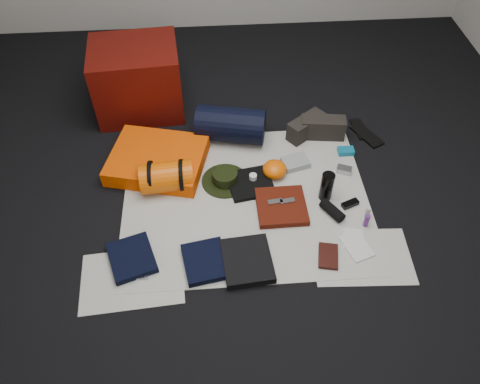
{
  "coord_description": "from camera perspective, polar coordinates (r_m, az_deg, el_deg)",
  "views": [
    {
      "loc": [
        -0.19,
        -2.0,
        2.34
      ],
      "look_at": [
        -0.04,
        -0.02,
        0.1
      ],
      "focal_mm": 35.0,
      "sensor_mm": 36.0,
      "label": 1
    }
  ],
  "objects": [
    {
      "name": "speaker",
      "position": [
        3.02,
        11.18,
        -2.22
      ],
      "size": [
        0.15,
        0.18,
        0.07
      ],
      "primitive_type": "cylinder",
      "rotation": [
        1.57,
        0.0,
        0.57
      ],
      "color": "black",
      "rests_on": "newspaper_mat"
    },
    {
      "name": "trousers_navy_b",
      "position": [
        2.76,
        -4.28,
        -8.44
      ],
      "size": [
        0.29,
        0.32,
        0.04
      ],
      "primitive_type": "cube",
      "rotation": [
        0.0,
        0.0,
        0.18
      ],
      "color": "black",
      "rests_on": "newspaper_mat"
    },
    {
      "name": "boonie_brim",
      "position": [
        3.18,
        -1.83,
        1.38
      ],
      "size": [
        0.33,
        0.33,
        0.01
      ],
      "primitive_type": "cylinder",
      "rotation": [
        0.0,
        0.0,
        -0.03
      ],
      "color": "black",
      "rests_on": "newspaper_mat"
    },
    {
      "name": "first_aid_pouch",
      "position": [
        3.3,
        6.75,
        3.6
      ],
      "size": [
        0.21,
        0.18,
        0.04
      ],
      "primitive_type": "cube",
      "rotation": [
        0.0,
        0.0,
        0.27
      ],
      "color": "gray",
      "rests_on": "newspaper_mat"
    },
    {
      "name": "cyan_case",
      "position": [
        3.45,
        12.77,
        4.89
      ],
      "size": [
        0.11,
        0.07,
        0.04
      ],
      "primitive_type": "cube",
      "rotation": [
        0.0,
        0.0,
        -0.0
      ],
      "color": "#0D6184",
      "rests_on": "newspaper_mat"
    },
    {
      "name": "energy_bar_b",
      "position": [
        3.01,
        5.81,
        -1.1
      ],
      "size": [
        0.1,
        0.05,
        0.01
      ],
      "primitive_type": "cube",
      "rotation": [
        0.0,
        0.0,
        0.14
      ],
      "color": "#A7A8AC",
      "rests_on": "red_shirt"
    },
    {
      "name": "red_cabinet",
      "position": [
        3.7,
        -12.38,
        13.27
      ],
      "size": [
        0.68,
        0.58,
        0.53
      ],
      "primitive_type": "cube",
      "rotation": [
        0.0,
        0.0,
        0.08
      ],
      "color": "#500B05",
      "rests_on": "floor"
    },
    {
      "name": "black_tshirt",
      "position": [
        3.15,
        1.28,
        1.05
      ],
      "size": [
        0.33,
        0.32,
        0.03
      ],
      "primitive_type": "cube",
      "rotation": [
        0.0,
        0.0,
        0.18
      ],
      "color": "black",
      "rests_on": "newspaper_mat"
    },
    {
      "name": "tape_roll",
      "position": [
        3.14,
        1.61,
        1.86
      ],
      "size": [
        0.05,
        0.05,
        0.04
      ],
      "primitive_type": "cylinder",
      "color": "silver",
      "rests_on": "black_tshirt"
    },
    {
      "name": "boonie_crown",
      "position": [
        3.15,
        -1.85,
        1.9
      ],
      "size": [
        0.17,
        0.17,
        0.08
      ],
      "primitive_type": "cylinder",
      "color": "black",
      "rests_on": "boonie_brim"
    },
    {
      "name": "navy_duffel",
      "position": [
        3.41,
        -1.14,
        8.19
      ],
      "size": [
        0.53,
        0.35,
        0.26
      ],
      "primitive_type": "cylinder",
      "rotation": [
        0.0,
        1.57,
        -0.21
      ],
      "color": "black",
      "rests_on": "newspaper_mat"
    },
    {
      "name": "stuff_sack",
      "position": [
        3.1,
        -8.94,
        1.83
      ],
      "size": [
        0.36,
        0.23,
        0.2
      ],
      "primitive_type": "cylinder",
      "rotation": [
        0.0,
        1.57,
        0.09
      ],
      "color": "#E35503",
      "rests_on": "newspaper_mat"
    },
    {
      "name": "paperback_book",
      "position": [
        2.83,
        10.7,
        -7.69
      ],
      "size": [
        0.15,
        0.19,
        0.02
      ],
      "primitive_type": "cube",
      "rotation": [
        0.0,
        0.0,
        -0.21
      ],
      "color": "black",
      "rests_on": "newspaper_mat"
    },
    {
      "name": "key_cluster",
      "position": [
        2.79,
        -11.82,
        -9.68
      ],
      "size": [
        0.08,
        0.08,
        0.01
      ],
      "primitive_type": "cube",
      "rotation": [
        0.0,
        0.0,
        -0.01
      ],
      "color": "#A7A8AC",
      "rests_on": "newspaper_mat"
    },
    {
      "name": "floor",
      "position": [
        3.09,
        0.73,
        -1.01
      ],
      "size": [
        4.5,
        4.5,
        0.02
      ],
      "primitive_type": "cube",
      "color": "black",
      "rests_on": "ground"
    },
    {
      "name": "hiking_boot_left",
      "position": [
        3.51,
        8.04,
        7.89
      ],
      "size": [
        0.31,
        0.27,
        0.15
      ],
      "primitive_type": "cube",
      "rotation": [
        0.0,
        0.0,
        0.66
      ],
      "color": "black",
      "rests_on": "newspaper_mat"
    },
    {
      "name": "map_booklet",
      "position": [
        2.92,
        14.02,
        -6.43
      ],
      "size": [
        0.19,
        0.23,
        0.01
      ],
      "primitive_type": "cube",
      "rotation": [
        0.0,
        0.0,
        0.32
      ],
      "color": "beige",
      "rests_on": "newspaper_mat"
    },
    {
      "name": "toiletry_purple",
      "position": [
        3.0,
        15.17,
        -3.38
      ],
      "size": [
        0.04,
        0.04,
        0.09
      ],
      "primitive_type": "cylinder",
      "rotation": [
        0.0,
        0.0,
        -0.3
      ],
      "color": "#552474",
      "rests_on": "newspaper_mat"
    },
    {
      "name": "toiletry_clear",
      "position": [
        3.05,
        15.28,
        -2.45
      ],
      "size": [
        0.03,
        0.03,
        0.09
      ],
      "primitive_type": "cylinder",
      "rotation": [
        0.0,
        0.0,
        -0.14
      ],
      "color": "#A8ACA7",
      "rests_on": "newspaper_mat"
    },
    {
      "name": "newspaper_sheet_front_right",
      "position": [
        2.9,
        14.62,
        -7.61
      ],
      "size": [
        0.6,
        0.43,
        0.0
      ],
      "primitive_type": "cube",
      "rotation": [
        0.0,
        0.0,
        -0.05
      ],
      "color": "silver",
      "rests_on": "floor"
    },
    {
      "name": "water_bottle",
      "position": [
        3.06,
        10.52,
        0.67
      ],
      "size": [
        0.1,
        0.1,
        0.21
      ],
      "primitive_type": "cylinder",
      "rotation": [
        0.0,
        0.0,
        0.19
      ],
      "color": "black",
      "rests_on": "newspaper_mat"
    },
    {
      "name": "trousers_navy_a",
      "position": [
        2.84,
        -13.05,
        -7.83
      ],
      "size": [
        0.32,
        0.35,
        0.04
      ],
      "primitive_type": "cube",
      "rotation": [
        0.0,
        0.0,
        0.31
      ],
      "color": "black",
      "rests_on": "newspaper_mat"
    },
    {
      "name": "red_shirt",
      "position": [
        3.02,
        5.07,
        -1.77
      ],
      "size": [
        0.32,
        0.32,
        0.04
      ],
      "primitive_type": "cube",
      "rotation": [
        0.0,
        0.0,
        0.01
      ],
      "color": "#4A1308",
      "rests_on": "newspaper_mat"
    },
    {
      "name": "newspaper_mat",
      "position": [
        3.08,
        0.73,
        -0.85
      ],
      "size": [
        1.6,
        1.3,
        0.01
      ],
      "primitive_type": "cube",
      "color": "silver",
      "rests_on": "floor"
    },
    {
      "name": "flip_flop_left",
      "position": [
        3.68,
        14.4,
        7.45
      ],
      "size": [
        0.11,
        0.24,
        0.01
      ],
      "primitive_type": "cube",
      "rotation": [
        0.0,
        0.0,
        0.1
      ],
      "color": "black",
      "rests_on": "floor"
    },
    {
      "name": "trousers_charcoal",
      "position": [
        2.75,
        0.89,
        -8.39
      ],
      "size": [
        0.31,
        0.35,
        0.05
      ],
      "primitive_type": "cube",
      "rotation": [
        0.0,
        0.0,
        0.09
      ],
      "color": "black",
      "rests_on": "newspaper_mat"
    },
    {
      "name": "newspaper_sheet_front_left",
      "position": [
        2.79,
        -13.0,
        -10.22
      ],
      "size": [
        0.61,
        0.44,
        0.0
      ],
      "primitive_type": "cube",
      "rotation": [
        0.0,
        0.0,
        0.07
      ],
      "color": "silver",
      "rests_on": "floor"
    },
    {
      "name": "sack_strap_left",
      "position": [
        3.11,
        -10.78,
        1.81
      ],
      "size": [
        0.02,
        0.22,
        0.22
      ],
      "primitive_type": "cylinder",
      "rotation": [
        0.0,
        1.57,
        0.0
      ],
      "color": "black",
      "rests_on": "newspaper_mat"
    },
    {
      "name": "compact_camera",
      "position": [
        3.3,
        12.56,
        2.65
      ],
      "size": [
        0.12,
        0.09,
        0.04
      ],
      "primitive_type": "cube",
      "rotation": [
        0.0,
        0.0,
        -0.39
      ],
      "color": "#A7A8AC",
      "rests_on": "newspaper_mat"
    },
    {
      "name": "sack_strap_right",
      "position": [
        3.09,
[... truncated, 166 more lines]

